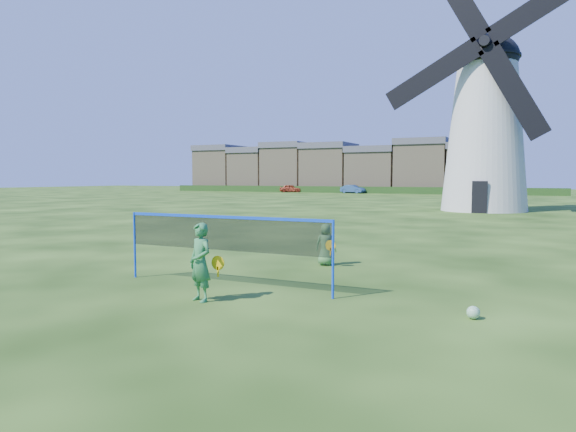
# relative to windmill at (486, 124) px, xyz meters

# --- Properties ---
(ground) EXTENTS (220.00, 220.00, 0.00)m
(ground) POSITION_rel_windmill_xyz_m (-1.75, -29.28, -6.16)
(ground) COLOR black
(ground) RESTS_ON ground
(windmill) EXTENTS (13.21, 5.85, 17.90)m
(windmill) POSITION_rel_windmill_xyz_m (0.00, 0.00, 0.00)
(windmill) COLOR silver
(windmill) RESTS_ON ground
(badminton_net) EXTENTS (5.05, 0.05, 1.55)m
(badminton_net) POSITION_rel_windmill_xyz_m (-2.55, -29.87, -5.02)
(badminton_net) COLOR blue
(badminton_net) RESTS_ON ground
(player_girl) EXTENTS (0.74, 0.52, 1.50)m
(player_girl) POSITION_rel_windmill_xyz_m (-2.25, -31.16, -5.40)
(player_girl) COLOR #327E44
(player_girl) RESTS_ON ground
(player_boy) EXTENTS (0.67, 0.48, 1.13)m
(player_boy) POSITION_rel_windmill_xyz_m (-1.60, -26.32, -5.59)
(player_boy) COLOR #488540
(player_boy) RESTS_ON ground
(play_ball) EXTENTS (0.22, 0.22, 0.22)m
(play_ball) POSITION_rel_windmill_xyz_m (2.59, -30.21, -6.05)
(play_ball) COLOR green
(play_ball) RESTS_ON ground
(terraced_houses) EXTENTS (52.12, 8.40, 8.39)m
(terraced_houses) POSITION_rel_windmill_xyz_m (-28.10, 42.72, -2.13)
(terraced_houses) COLOR tan
(terraced_houses) RESTS_ON ground
(hedge) EXTENTS (62.00, 0.80, 1.00)m
(hedge) POSITION_rel_windmill_xyz_m (-23.75, 36.72, -5.66)
(hedge) COLOR #193814
(hedge) RESTS_ON ground
(car_left) EXTENTS (3.86, 2.14, 1.24)m
(car_left) POSITION_rel_windmill_xyz_m (-32.62, 36.55, -5.53)
(car_left) COLOR maroon
(car_left) RESTS_ON ground
(car_right) EXTENTS (4.03, 2.19, 1.26)m
(car_right) POSITION_rel_windmill_xyz_m (-21.95, 36.01, -5.53)
(car_right) COLOR navy
(car_right) RESTS_ON ground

